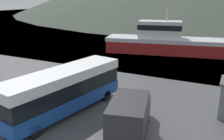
# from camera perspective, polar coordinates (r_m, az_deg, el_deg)

# --- Properties ---
(water_surface) EXTENTS (240.00, 240.00, 0.00)m
(water_surface) POSITION_cam_1_polar(r_m,az_deg,el_deg) (145.70, 23.36, 11.94)
(water_surface) COLOR #3D5160
(water_surface) RESTS_ON ground
(tour_bus) EXTENTS (4.26, 10.60, 3.32)m
(tour_bus) POSITION_cam_1_polar(r_m,az_deg,el_deg) (18.86, -10.89, -4.33)
(tour_bus) COLOR #194799
(tour_bus) RESTS_ON ground
(delivery_van) EXTENTS (3.42, 6.05, 2.56)m
(delivery_van) POSITION_cam_1_polar(r_m,az_deg,el_deg) (15.87, 4.12, -10.27)
(delivery_van) COLOR #2D2D33
(delivery_van) RESTS_ON ground
(fishing_boat) EXTENTS (20.51, 8.62, 8.90)m
(fishing_boat) POSITION_cam_1_polar(r_m,az_deg,el_deg) (39.26, 13.04, 6.38)
(fishing_boat) COLOR maroon
(fishing_boat) RESTS_ON water_surface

